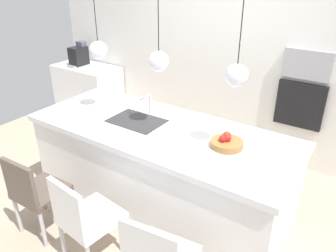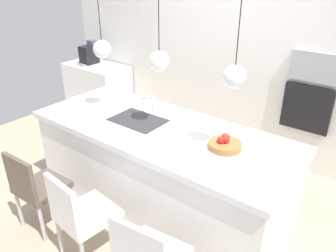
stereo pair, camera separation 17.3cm
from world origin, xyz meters
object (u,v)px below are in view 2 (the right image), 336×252
coffee_machine (89,54)px  chair_near (36,186)px  oven (307,108)px  fruit_bowl (225,144)px  chair_middle (80,214)px  microwave (315,67)px

coffee_machine → chair_near: bearing=-51.4°
chair_near → oven: bearing=57.1°
coffee_machine → fruit_bowl: bearing=-21.1°
chair_near → chair_middle: chair_middle is taller
oven → chair_middle: size_ratio=0.62×
fruit_bowl → coffee_machine: bearing=158.9°
chair_middle → chair_near: bearing=179.6°
microwave → oven: microwave is taller
chair_near → chair_middle: 0.66m
chair_middle → coffee_machine: bearing=137.3°
fruit_bowl → chair_near: fruit_bowl is taller
oven → chair_near: 3.11m
microwave → chair_near: bearing=-122.9°
coffee_machine → chair_middle: (2.49, -2.30, -0.52)m
coffee_machine → chair_near: 2.99m
microwave → chair_middle: microwave is taller
microwave → coffee_machine: bearing=-175.2°
coffee_machine → chair_middle: bearing=-42.7°
fruit_bowl → chair_near: 1.82m
fruit_bowl → chair_middle: (-0.76, -1.05, -0.46)m
fruit_bowl → coffee_machine: 3.48m
oven → chair_near: oven is taller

